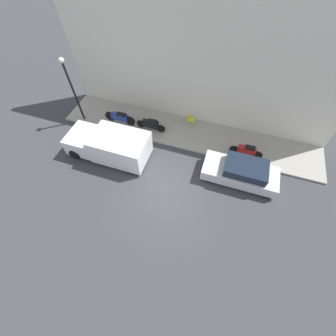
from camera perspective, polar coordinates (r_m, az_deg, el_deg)
ground_plane at (r=12.05m, az=-0.68°, el=-5.93°), size 60.00×60.00×0.00m
sidewalk at (r=14.65m, az=5.03°, el=8.85°), size 2.75×16.36×0.13m
building_facade at (r=13.59m, az=8.11°, el=24.24°), size 0.30×16.36×7.50m
parked_car at (r=12.58m, az=18.07°, el=-0.99°), size 1.65×3.95×1.29m
delivery_van at (r=13.27m, az=-14.72°, el=5.72°), size 2.01×4.71×1.67m
motorcycle_red at (r=13.67m, az=19.29°, el=4.11°), size 0.30×1.89×0.84m
motorcycle_blue at (r=15.22m, az=-12.10°, el=12.48°), size 0.30×2.11×0.80m
motorcycle_black at (r=14.49m, az=-4.39°, el=10.99°), size 0.30×1.93×0.80m
streetlamp at (r=14.95m, az=-23.50°, el=19.04°), size 0.30×0.30×4.20m
cafe_chair at (r=14.83m, az=5.67°, el=12.41°), size 0.40×0.40×0.82m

